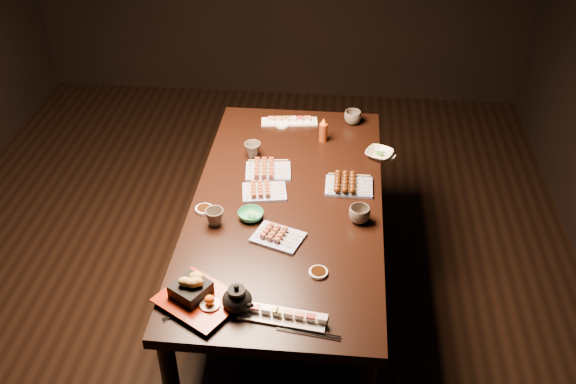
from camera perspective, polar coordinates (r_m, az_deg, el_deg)
The scene contains 23 objects.
ground at distance 3.63m, azimuth -4.87°, elevation -9.39°, with size 5.00×5.00×0.00m, color black.
dining_table at distance 3.29m, azimuth -0.08°, elevation -6.09°, with size 0.90×1.80×0.75m, color black.
sushi_platter_near at distance 2.48m, azimuth -0.48°, elevation -10.81°, with size 0.34×0.09×0.04m, color white, non-canonical shape.
sushi_platter_far at distance 3.67m, azimuth 0.12°, elevation 6.46°, with size 0.32×0.09×0.04m, color white, non-canonical shape.
yakitori_plate_center at distance 3.09m, azimuth -2.13°, elevation 0.29°, with size 0.21×0.15×0.05m, color #828EB6, non-canonical shape.
yakitori_plate_right at distance 2.82m, azimuth -0.89°, elevation -3.74°, with size 0.21×0.15×0.05m, color #828EB6, non-canonical shape.
yakitori_plate_left at distance 3.24m, azimuth -1.78°, elevation 2.16°, with size 0.22×0.16×0.06m, color #828EB6, non-canonical shape.
tsukune_plate at distance 3.14m, azimuth 5.46°, elevation 0.81°, with size 0.23×0.17×0.06m, color #828EB6, non-canonical shape.
edamame_bowl_green at distance 2.94m, azimuth -3.33°, elevation -2.06°, with size 0.12×0.12×0.04m, color #2D8A59.
edamame_bowl_cream at distance 3.40m, azimuth 8.11°, elevation 3.37°, with size 0.14×0.14×0.03m, color beige.
tempura_tray at distance 2.53m, azimuth -7.99°, elevation -8.87°, with size 0.30×0.24×0.11m, color black, non-canonical shape.
teacup_near_left at distance 2.91m, azimuth -6.53°, elevation -2.25°, with size 0.08×0.08×0.08m, color #4C433A.
teacup_mid_right at distance 2.93m, azimuth 6.37°, elevation -2.00°, with size 0.10×0.10×0.08m, color #4C433A.
teacup_far_left at distance 3.36m, azimuth -3.16°, elevation 3.76°, with size 0.09×0.09×0.08m, color #4C433A.
teacup_far_right at distance 3.68m, azimuth 5.77°, elevation 6.61°, with size 0.10×0.10×0.08m, color #4C433A.
teapot at distance 2.50m, azimuth -4.56°, elevation -9.32°, with size 0.14×0.14×0.12m, color black, non-canonical shape.
condiment_bottle at distance 3.48m, azimuth 3.16°, elevation 5.55°, with size 0.05×0.05×0.14m, color #67260D.
sauce_dish_west at distance 3.02m, azimuth -7.47°, elevation -1.54°, with size 0.08×0.08×0.01m, color white.
sauce_dish_east at distance 3.41m, azimuth 8.81°, elevation 3.19°, with size 0.09×0.09×0.02m, color white.
sauce_dish_se at distance 2.67m, azimuth 2.71°, elevation -7.16°, with size 0.08×0.08×0.01m, color white.
sauce_dish_nw at distance 3.65m, azimuth -0.50°, elevation 6.00°, with size 0.08×0.08×0.01m, color white.
chopsticks_near at distance 2.56m, azimuth -8.92°, elevation -10.16°, with size 0.22×0.02×0.01m, color black, non-canonical shape.
chopsticks_se at distance 2.44m, azimuth 1.82°, elevation -12.39°, with size 0.24×0.02×0.01m, color black, non-canonical shape.
Camera 1 is at (0.55, -2.50, 2.58)m, focal length 40.00 mm.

